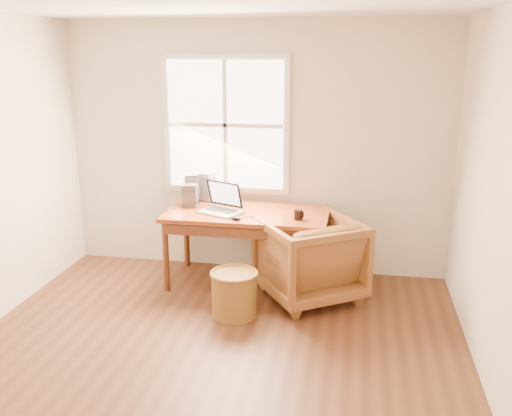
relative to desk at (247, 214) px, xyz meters
The scene contains 11 objects.
room_shell 1.74m from the desk, 90.77° to the right, with size 4.04×4.54×2.64m.
desk is the anchor object (origin of this frame).
armchair 0.77m from the desk, 21.12° to the right, with size 0.85×0.87×0.79m, color brown.
wicker_stool 0.92m from the desk, 87.78° to the right, with size 0.40×0.40×0.40m, color brown.
laptop 0.31m from the desk, 160.48° to the right, with size 0.37×0.39×0.28m, color #B2B6BA, non-canonical shape.
mouse 0.29m from the desk, 100.10° to the right, with size 0.10×0.06×0.03m, color black.
coffee_mug 0.55m from the desk, 17.33° to the right, with size 0.08×0.08×0.09m, color black.
cd_stack_a 0.63m from the desk, 144.07° to the left, with size 0.15×0.14×0.30m, color #AFB3BB.
cd_stack_b 0.64m from the desk, behind, with size 0.15×0.13×0.23m, color #222227.
cd_stack_c 0.69m from the desk, 160.83° to the left, with size 0.14×0.12×0.31m, color #908F9B.
cd_stack_d 0.55m from the desk, 138.98° to the left, with size 0.15×0.13×0.19m, color silver.
Camera 1 is at (1.05, -3.51, 2.31)m, focal length 40.00 mm.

